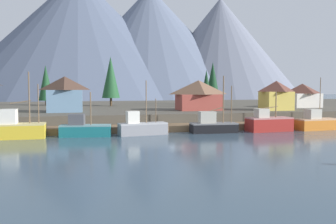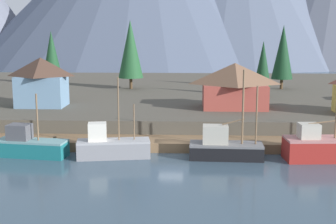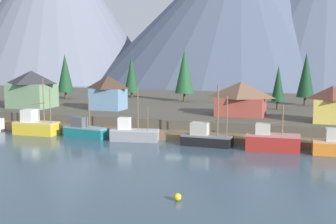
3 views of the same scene
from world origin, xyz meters
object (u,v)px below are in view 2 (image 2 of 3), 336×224
Objects in this scene: fishing_boat_black at (224,147)px; conifer_near_right at (130,49)px; fishing_boat_red at (321,147)px; conifer_mid_right at (283,52)px; fishing_boat_teal at (30,145)px; fishing_boat_grey at (112,146)px; house_red at (235,85)px; house_blue at (41,82)px; conifer_near_left at (52,55)px; conifer_back_left at (263,64)px.

fishing_boat_black is 0.76× the size of conifer_near_right.
fishing_boat_red is (9.28, -0.25, 0.14)m from fishing_boat_black.
fishing_boat_black is 0.82× the size of conifer_mid_right.
conifer_near_right reaches higher than fishing_boat_teal.
fishing_boat_grey reaches higher than fishing_boat_teal.
house_red is 1.31× the size of house_blue.
conifer_near_right is (9.43, 18.31, 3.39)m from house_blue.
house_red is 21.91m from conifer_mid_right.
fishing_boat_teal is 34.83m from conifer_near_right.
fishing_boat_red is at bearing 7.60° from fishing_boat_teal.
house_red is (13.42, 14.97, 4.32)m from fishing_boat_grey.
conifer_mid_right is (23.19, 34.32, 7.53)m from fishing_boat_grey.
fishing_boat_grey is 20.34m from fishing_boat_red.
conifer_near_right reaches higher than fishing_boat_red.
conifer_near_left is 0.84× the size of conifer_near_right.
conifer_back_left reaches higher than house_blue.
conifer_near_right is at bearing 130.03° from house_red.
fishing_boat_teal is 28.58m from fishing_boat_red.
fishing_boat_grey is 19.61m from house_blue.
conifer_back_left is at bearing 45.06° from fishing_boat_grey.
fishing_boat_teal is 0.76× the size of conifer_near_left.
fishing_boat_teal reaches higher than fishing_boat_red.
conifer_mid_right reaches higher than house_blue.
house_blue reaches higher than fishing_boat_black.
fishing_boat_grey is at bearing 7.04° from fishing_boat_teal.
fishing_boat_red is at bearing -9.07° from fishing_boat_grey.
house_blue is 39.78m from conifer_mid_right.
house_red is (2.35, 14.76, 4.33)m from fishing_boat_black.
house_red is (21.65, 14.84, 4.33)m from fishing_boat_teal.
fishing_boat_black is (11.06, 0.21, -0.00)m from fishing_boat_grey.
conifer_mid_right is at bearing -6.91° from conifer_near_left.
house_blue reaches higher than fishing_boat_grey.
fishing_boat_black is 9.28m from fishing_boat_red.
conifer_mid_right is at bearing 28.88° from house_blue.
house_red is at bearing 111.05° from fishing_boat_red.
house_blue is (-11.55, 15.16, 4.64)m from fishing_boat_grey.
fishing_boat_teal is at bearing -77.21° from conifer_near_left.
fishing_boat_black reaches higher than fishing_boat_teal.
fishing_boat_red is 17.05m from house_red.
fishing_boat_red is 0.87× the size of house_red.
fishing_boat_grey is 0.92× the size of fishing_boat_black.
house_red is 0.73× the size of conifer_near_right.
house_blue is at bearing 150.82° from fishing_boat_red.
fishing_boat_teal is 0.64× the size of conifer_near_right.
conifer_near_right reaches higher than fishing_boat_black.
conifer_near_right is at bearing 84.66° from fishing_boat_grey.
fishing_boat_red is 35.61m from house_blue.
fishing_boat_teal is 0.88× the size of house_red.
house_blue is at bearing 179.58° from house_red.
conifer_near_right is at bearing 159.22° from conifer_back_left.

